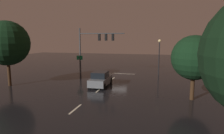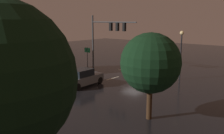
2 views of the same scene
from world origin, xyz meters
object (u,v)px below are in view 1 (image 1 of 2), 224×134
object	(u,v)px
car_approaching	(101,79)
street_lamp_left_kerb	(159,50)
traffic_signal_assembly	(95,42)
route_sign	(80,61)
tree_right_near	(7,43)
tree_left_far	(194,58)

from	to	relation	value
car_approaching	street_lamp_left_kerb	xyz separation A→B (m)	(-6.41, -8.59, 2.92)
traffic_signal_assembly	street_lamp_left_kerb	size ratio (longest dim) A/B	1.34
traffic_signal_assembly	car_approaching	size ratio (longest dim) A/B	1.62
car_approaching	route_sign	world-z (taller)	route_sign
tree_right_near	street_lamp_left_kerb	bearing A→B (deg)	-146.34
tree_right_near	car_approaching	bearing A→B (deg)	-166.20
route_sign	traffic_signal_assembly	bearing A→B (deg)	-137.20
route_sign	tree_right_near	bearing A→B (deg)	56.98
car_approaching	tree_right_near	world-z (taller)	tree_right_near
traffic_signal_assembly	tree_right_near	distance (m)	12.18
traffic_signal_assembly	street_lamp_left_kerb	distance (m)	9.70
traffic_signal_assembly	car_approaching	xyz separation A→B (m)	(-3.13, 7.33, -4.13)
route_sign	tree_left_far	world-z (taller)	tree_left_far
car_approaching	tree_left_far	distance (m)	10.41
route_sign	tree_right_near	xyz separation A→B (m)	(5.28, 8.12, 2.77)
street_lamp_left_kerb	route_sign	world-z (taller)	street_lamp_left_kerb
car_approaching	route_sign	size ratio (longest dim) A/B	1.47
car_approaching	street_lamp_left_kerb	world-z (taller)	street_lamp_left_kerb
traffic_signal_assembly	tree_left_far	world-z (taller)	traffic_signal_assembly
tree_right_near	traffic_signal_assembly	bearing A→B (deg)	-125.97
tree_left_far	route_sign	bearing A→B (deg)	-30.45
street_lamp_left_kerb	route_sign	bearing A→B (deg)	14.70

